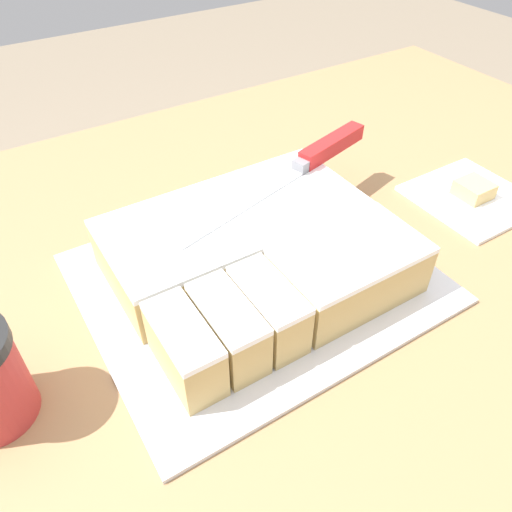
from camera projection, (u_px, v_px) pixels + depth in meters
countertop at (306, 455)px, 0.91m from camera, size 1.40×1.10×0.89m
cake_board at (256, 278)px, 0.62m from camera, size 0.40×0.34×0.01m
cake at (257, 254)px, 0.59m from camera, size 0.32×0.26×0.07m
knife at (318, 155)px, 0.68m from camera, size 0.34×0.11×0.02m
paper_napkin at (471, 197)px, 0.75m from camera, size 0.16×0.16×0.01m
brownie at (474, 189)px, 0.74m from camera, size 0.05×0.05×0.02m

